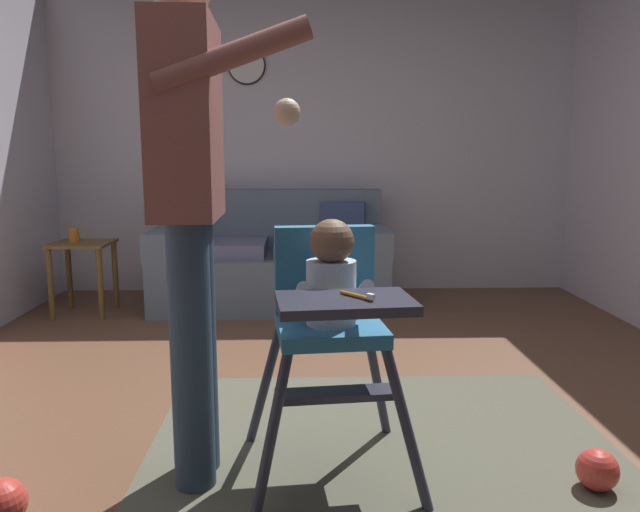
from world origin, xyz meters
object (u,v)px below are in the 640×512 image
object	(u,v)px
high_chair	(330,303)
sippy_cup	(74,235)
toy_ball	(2,503)
couch	(273,261)
side_table	(83,262)
adult_standing	(190,198)
toy_ball_second	(597,470)
wall_clock	(247,65)

from	to	relation	value
high_chair	sippy_cup	bearing A→B (deg)	-148.82
toy_ball	sippy_cup	xyz separation A→B (m)	(-0.68, 2.55, 0.49)
couch	side_table	bearing A→B (deg)	-78.76
adult_standing	toy_ball_second	world-z (taller)	adult_standing
toy_ball_second	sippy_cup	xyz separation A→B (m)	(-2.61, 2.40, 0.50)
toy_ball	wall_clock	distance (m)	3.77
high_chair	couch	bearing A→B (deg)	-178.63
side_table	wall_clock	distance (m)	1.98
couch	wall_clock	xyz separation A→B (m)	(-0.21, 0.48, 1.50)
side_table	toy_ball	bearing A→B (deg)	-76.00
toy_ball	high_chair	bearing A→B (deg)	15.96
toy_ball	side_table	world-z (taller)	side_table
toy_ball	side_table	xyz separation A→B (m)	(-0.64, 2.55, 0.30)
toy_ball	sippy_cup	size ratio (longest dim) A/B	1.52
wall_clock	high_chair	bearing A→B (deg)	-79.93
toy_ball	sippy_cup	world-z (taller)	sippy_cup
side_table	wall_clock	xyz separation A→B (m)	(1.12, 0.74, 1.46)
adult_standing	wall_clock	size ratio (longest dim) A/B	5.73
couch	high_chair	bearing A→B (deg)	7.26
toy_ball	wall_clock	xyz separation A→B (m)	(0.49, 3.29, 1.76)
high_chair	toy_ball	size ratio (longest dim) A/B	6.08
wall_clock	toy_ball_second	bearing A→B (deg)	-65.38
couch	side_table	distance (m)	1.36
high_chair	wall_clock	world-z (taller)	wall_clock
side_table	couch	bearing A→B (deg)	11.24
toy_ball_second	side_table	size ratio (longest dim) A/B	0.27
high_chair	toy_ball	distance (m)	1.20
high_chair	wall_clock	xyz separation A→B (m)	(-0.53, 3.00, 1.21)
couch	wall_clock	world-z (taller)	wall_clock
toy_ball_second	high_chair	bearing A→B (deg)	171.14
toy_ball	wall_clock	world-z (taller)	wall_clock
toy_ball	sippy_cup	bearing A→B (deg)	105.02
high_chair	toy_ball	bearing A→B (deg)	-79.94
side_table	sippy_cup	world-z (taller)	sippy_cup
adult_standing	toy_ball_second	distance (m)	1.66
couch	high_chair	size ratio (longest dim) A/B	1.86
high_chair	adult_standing	bearing A→B (deg)	-94.84
high_chair	toy_ball_second	size ratio (longest dim) A/B	6.51
adult_standing	side_table	world-z (taller)	adult_standing
sippy_cup	wall_clock	distance (m)	1.88
toy_ball_second	toy_ball	bearing A→B (deg)	-175.53
high_chair	adult_standing	size ratio (longest dim) A/B	0.53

